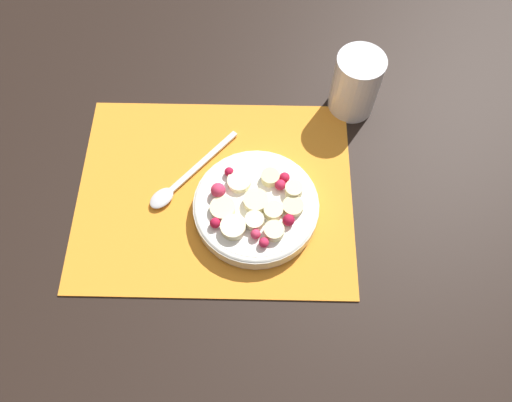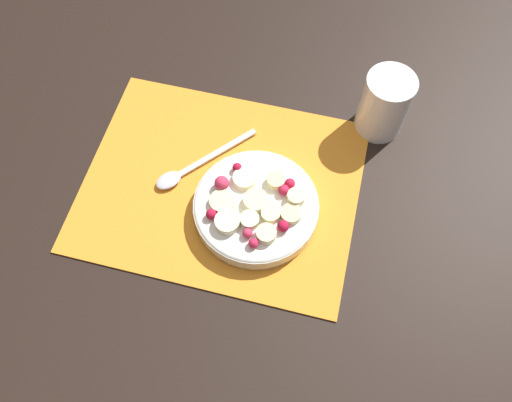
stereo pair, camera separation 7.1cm
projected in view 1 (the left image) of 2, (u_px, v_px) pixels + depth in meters
ground_plane at (215, 193)px, 0.76m from camera, size 3.00×3.00×0.00m
placemat at (215, 192)px, 0.76m from camera, size 0.42×0.33×0.01m
fruit_bowl at (256, 207)px, 0.73m from camera, size 0.18×0.18×0.05m
spoon at (178, 184)px, 0.76m from camera, size 0.13×0.15×0.01m
drinking_glass at (356, 84)px, 0.79m from camera, size 0.08×0.08×0.11m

